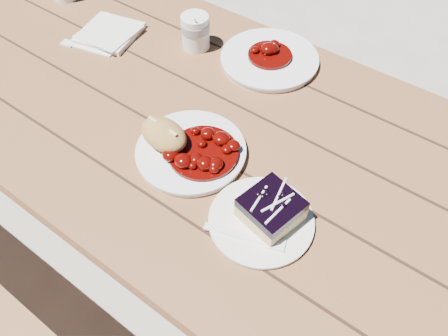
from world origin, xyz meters
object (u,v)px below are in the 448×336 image
Objects in this scene: blueberry_cake at (271,209)px; coffee_cup at (195,32)px; dessert_plate at (261,221)px; second_plate at (269,59)px; picnic_table at (147,128)px; bread_roll at (164,134)px; main_plate at (191,152)px.

blueberry_cake is 0.58m from coffee_cup.
blueberry_cake is at bearing 56.31° from dessert_plate.
coffee_cup is 0.36× the size of second_plate.
second_plate reaches higher than picnic_table.
coffee_cup is at bearing 155.19° from blueberry_cake.
coffee_cup is (-0.18, 0.33, 0.00)m from bread_roll.
picnic_table is at bearing 175.92° from blueberry_cake.
dessert_plate is (0.47, -0.16, 0.17)m from picnic_table.
coffee_cup reaches higher than main_plate.
bread_roll reaches higher than second_plate.
coffee_cup is at bearing 140.82° from dessert_plate.
second_plate is (-0.03, 0.37, 0.00)m from main_plate.
bread_roll is at bearing -61.93° from coffee_cup.
second_plate is at bearing 86.90° from bread_roll.
bread_roll is 0.28m from blueberry_cake.
bread_roll reaches higher than blueberry_cake.
coffee_cup is (0.03, 0.21, 0.21)m from picnic_table.
picnic_table is at bearing -129.94° from second_plate.
coffee_cup is (-0.23, 0.31, 0.04)m from main_plate.
main_plate is 1.98× the size of blueberry_cake.
coffee_cup reaches higher than bread_roll.
bread_roll is at bearing -31.73° from picnic_table.
bread_roll is 0.97× the size of blueberry_cake.
bread_roll reaches higher than picnic_table.
dessert_plate reaches higher than picnic_table.
picnic_table is 0.53m from dessert_plate.
picnic_table is 8.60× the size of main_plate.
main_plate is at bearing 165.70° from dessert_plate.
second_plate is at bearing 16.94° from coffee_cup.
main_plate is 2.05× the size of bread_roll.
picnic_table is 8.00× the size of second_plate.
main_plate is at bearing -84.75° from second_plate.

